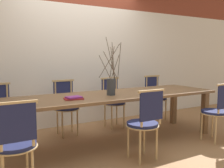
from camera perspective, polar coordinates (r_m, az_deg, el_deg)
name	(u,v)px	position (r m, az deg, el deg)	size (l,w,h in m)	color
ground_plane	(112,143)	(3.83, 0.00, -13.28)	(16.00, 16.00, 0.00)	#9E7047
wall_rear	(78,39)	(4.76, -7.75, 10.07)	(12.00, 0.06, 3.20)	silver
dining_table	(112,99)	(3.66, 0.00, -3.51)	(3.35, 0.94, 0.74)	brown
chair_near_leftend	(16,142)	(2.54, -21.15, -12.21)	(0.41, 0.41, 0.90)	#1E234C
chair_near_left	(145,121)	(3.11, 7.50, -8.38)	(0.41, 0.41, 0.90)	#1E234C
chair_near_center	(218,109)	(4.06, 22.98, -5.34)	(0.41, 0.41, 0.90)	#1E234C
chair_far_left	(66,104)	(4.18, -10.47, -4.62)	(0.41, 0.41, 0.90)	#1E234C
chair_far_center	(113,100)	(4.54, 0.24, -3.61)	(0.41, 0.41, 0.90)	#1E234C
chair_far_right	(155,95)	(5.11, 9.90, -2.60)	(0.41, 0.41, 0.90)	#1E234C
vase_centerpiece	(111,85)	(3.55, -0.21, -0.24)	(0.36, 0.36, 0.82)	#33383D
book_stack	(74,98)	(3.25, -8.74, -3.18)	(0.26, 0.18, 0.04)	maroon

